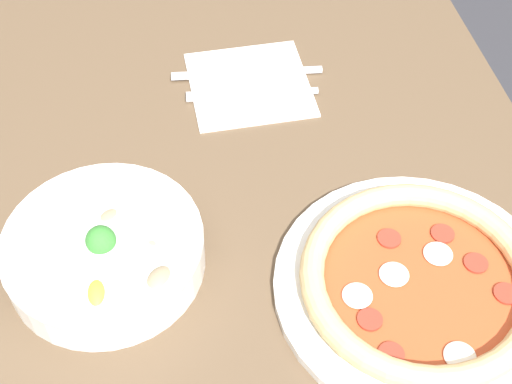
% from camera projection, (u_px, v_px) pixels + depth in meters
% --- Properties ---
extents(dining_table, '(1.15, 0.90, 0.76)m').
position_uv_depth(dining_table, '(193.00, 285.00, 0.89)').
color(dining_table, brown).
rests_on(dining_table, ground_plane).
extents(pizza, '(0.31, 0.31, 0.04)m').
position_uv_depth(pizza, '(419.00, 282.00, 0.75)').
color(pizza, white).
rests_on(pizza, dining_table).
extents(bowl, '(0.21, 0.21, 0.07)m').
position_uv_depth(bowl, '(104.00, 249.00, 0.76)').
color(bowl, white).
rests_on(bowl, dining_table).
extents(napkin, '(0.16, 0.16, 0.00)m').
position_uv_depth(napkin, '(249.00, 84.00, 0.97)').
color(napkin, white).
rests_on(napkin, dining_table).
extents(fork, '(0.03, 0.18, 0.00)m').
position_uv_depth(fork, '(254.00, 94.00, 0.95)').
color(fork, silver).
rests_on(fork, napkin).
extents(knife, '(0.03, 0.21, 0.01)m').
position_uv_depth(knife, '(254.00, 73.00, 0.98)').
color(knife, silver).
rests_on(knife, napkin).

